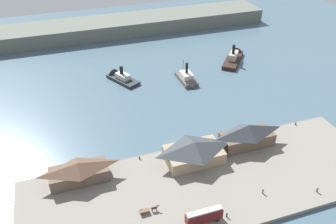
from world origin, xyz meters
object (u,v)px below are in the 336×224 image
at_px(pedestrian_near_west_shed, 263,191).
at_px(pedestrian_by_tram, 227,215).
at_px(ferry_moored_west, 188,80).
at_px(mooring_post_center_east, 271,130).
at_px(ferry_departing_north, 119,77).
at_px(ferry_shed_east_terminal, 247,135).
at_px(horse_cart, 149,210).
at_px(street_tram, 204,216).
at_px(mooring_post_center_west, 139,158).
at_px(ferry_shed_customs_shed, 194,151).
at_px(ferry_shed_west_terminal, 79,172).
at_px(ferry_approaching_east, 234,57).
at_px(mooring_post_east, 296,124).
at_px(pedestrian_near_east_shed, 317,190).

bearing_deg(pedestrian_near_west_shed, pedestrian_by_tram, -162.28).
bearing_deg(pedestrian_by_tram, ferry_moored_west, 76.54).
height_order(mooring_post_center_east, ferry_departing_north, ferry_departing_north).
distance_m(ferry_shed_east_terminal, horse_cart, 43.21).
xyz_separation_m(mooring_post_center_east, ferry_moored_west, (-14.70, 44.88, -0.18)).
bearing_deg(street_tram, mooring_post_center_west, 108.01).
bearing_deg(horse_cart, mooring_post_center_west, 81.81).
bearing_deg(ferry_shed_east_terminal, ferry_moored_west, 92.59).
distance_m(ferry_shed_customs_shed, ferry_shed_east_terminal, 20.01).
relative_size(ferry_shed_east_terminal, pedestrian_near_west_shed, 10.11).
xyz_separation_m(pedestrian_near_west_shed, ferry_moored_west, (4.21, 70.14, -0.54)).
xyz_separation_m(ferry_shed_west_terminal, ferry_moored_west, (53.35, 47.91, -3.09)).
bearing_deg(ferry_shed_east_terminal, ferry_shed_customs_shed, -175.31).
relative_size(street_tram, mooring_post_center_west, 11.07).
distance_m(horse_cart, pedestrian_near_west_shed, 33.21).
xyz_separation_m(ferry_shed_east_terminal, mooring_post_center_west, (-36.26, 4.44, -3.65)).
xyz_separation_m(ferry_shed_west_terminal, ferry_shed_customs_shed, (35.62, -2.60, 0.30)).
xyz_separation_m(mooring_post_center_west, ferry_moored_west, (34.05, 44.44, -0.18)).
xyz_separation_m(pedestrian_near_west_shed, ferry_approaching_east, (35.21, 85.28, -0.53)).
relative_size(pedestrian_by_tram, mooring_post_center_east, 1.82).
distance_m(street_tram, ferry_moored_west, 78.05).
bearing_deg(ferry_shed_customs_shed, pedestrian_near_west_shed, -55.45).
xyz_separation_m(street_tram, pedestrian_by_tram, (6.57, -0.39, -1.77)).
relative_size(ferry_shed_customs_shed, ferry_approaching_east, 0.82).
bearing_deg(pedestrian_near_west_shed, mooring_post_center_east, 53.19).
xyz_separation_m(ferry_shed_customs_shed, horse_cart, (-19.46, -15.81, -2.72)).
height_order(ferry_approaching_east, ferry_moored_west, ferry_approaching_east).
xyz_separation_m(ferry_shed_west_terminal, pedestrian_by_tram, (35.52, -26.58, -2.61)).
height_order(horse_cart, ferry_approaching_east, ferry_approaching_east).
bearing_deg(ferry_shed_east_terminal, ferry_shed_west_terminal, 179.01).
relative_size(ferry_shed_west_terminal, mooring_post_center_west, 19.51).
relative_size(horse_cart, mooring_post_east, 6.16).
bearing_deg(ferry_shed_customs_shed, pedestrian_by_tram, -90.23).
bearing_deg(pedestrian_near_west_shed, mooring_post_east, 41.10).
relative_size(mooring_post_center_east, ferry_approaching_east, 0.04).
height_order(pedestrian_near_west_shed, mooring_post_east, pedestrian_near_west_shed).
xyz_separation_m(ferry_shed_east_terminal, ferry_departing_north, (-30.70, 61.91, -4.16)).
relative_size(pedestrian_by_tram, mooring_post_center_west, 1.82).
height_order(pedestrian_near_west_shed, ferry_departing_north, ferry_departing_north).
relative_size(pedestrian_near_east_shed, mooring_post_center_east, 1.93).
bearing_deg(mooring_post_center_west, mooring_post_center_east, -0.52).
xyz_separation_m(street_tram, pedestrian_near_east_shed, (35.33, -0.59, -1.72)).
bearing_deg(pedestrian_by_tram, pedestrian_near_east_shed, -0.39).
distance_m(ferry_shed_east_terminal, pedestrian_by_tram, 32.70).
relative_size(street_tram, ferry_departing_north, 0.54).
bearing_deg(street_tram, ferry_approaching_east, 58.17).
relative_size(pedestrian_by_tram, pedestrian_near_west_shed, 0.92).
bearing_deg(mooring_post_east, mooring_post_center_east, -177.79).
relative_size(mooring_post_east, ferry_moored_west, 0.06).
relative_size(mooring_post_center_west, mooring_post_east, 1.00).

